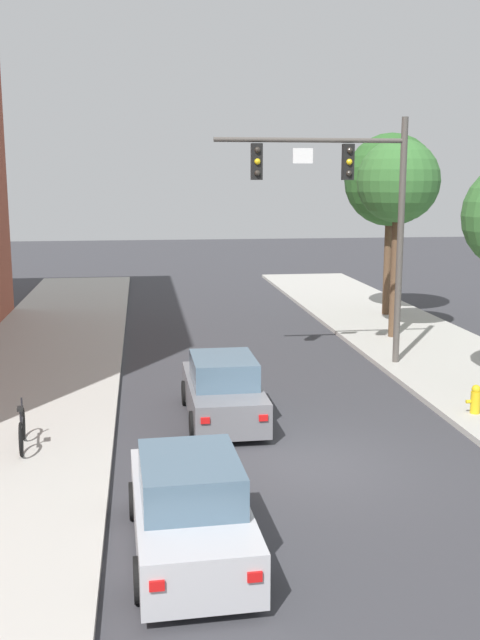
{
  "coord_description": "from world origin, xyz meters",
  "views": [
    {
      "loc": [
        -3.29,
        -14.04,
        5.76
      ],
      "look_at": [
        -0.63,
        5.67,
        2.0
      ],
      "focal_mm": 41.25,
      "sensor_mm": 36.0,
      "label": 1
    }
  ],
  "objects_px": {
    "car_following_silver": "(190,509)",
    "bicycle_leaning": "(22,430)",
    "street_tree_second": "(398,183)",
    "car_lead_grey": "(223,391)",
    "traffic_signal_mast": "(351,197)",
    "street_tree_third": "(391,180)",
    "fire_hydrant": "(475,399)"
  },
  "relations": [
    {
      "from": "fire_hydrant",
      "to": "street_tree_second",
      "type": "bearing_deg",
      "value": 83.39
    },
    {
      "from": "bicycle_leaning",
      "to": "fire_hydrant",
      "type": "relative_size",
      "value": 2.45
    },
    {
      "from": "fire_hydrant",
      "to": "street_tree_third",
      "type": "bearing_deg",
      "value": 80.32
    },
    {
      "from": "traffic_signal_mast",
      "to": "bicycle_leaning",
      "type": "distance_m",
      "value": 11.87
    },
    {
      "from": "car_lead_grey",
      "to": "bicycle_leaning",
      "type": "relative_size",
      "value": 2.41
    },
    {
      "from": "car_lead_grey",
      "to": "street_tree_second",
      "type": "relative_size",
      "value": 0.6
    },
    {
      "from": "traffic_signal_mast",
      "to": "street_tree_second",
      "type": "xyz_separation_m",
      "value": [
        2.81,
        3.75,
        0.41
      ]
    },
    {
      "from": "car_lead_grey",
      "to": "street_tree_third",
      "type": "height_order",
      "value": "street_tree_third"
    },
    {
      "from": "bicycle_leaning",
      "to": "street_tree_third",
      "type": "bearing_deg",
      "value": 48.15
    },
    {
      "from": "fire_hydrant",
      "to": "bicycle_leaning",
      "type": "bearing_deg",
      "value": -174.93
    },
    {
      "from": "fire_hydrant",
      "to": "street_tree_third",
      "type": "relative_size",
      "value": 0.09
    },
    {
      "from": "car_following_silver",
      "to": "bicycle_leaning",
      "type": "distance_m",
      "value": 5.74
    },
    {
      "from": "traffic_signal_mast",
      "to": "car_following_silver",
      "type": "xyz_separation_m",
      "value": [
        -5.62,
        -10.95,
        -4.58
      ]
    },
    {
      "from": "street_tree_third",
      "to": "car_following_silver",
      "type": "bearing_deg",
      "value": -116.81
    },
    {
      "from": "street_tree_third",
      "to": "street_tree_second",
      "type": "bearing_deg",
      "value": -105.69
    },
    {
      "from": "car_lead_grey",
      "to": "fire_hydrant",
      "type": "bearing_deg",
      "value": -7.59
    },
    {
      "from": "bicycle_leaning",
      "to": "street_tree_second",
      "type": "height_order",
      "value": "street_tree_second"
    },
    {
      "from": "fire_hydrant",
      "to": "street_tree_second",
      "type": "relative_size",
      "value": 0.1
    },
    {
      "from": "car_lead_grey",
      "to": "street_tree_third",
      "type": "xyz_separation_m",
      "value": [
        8.45,
        12.72,
        5.07
      ]
    },
    {
      "from": "bicycle_leaning",
      "to": "street_tree_second",
      "type": "relative_size",
      "value": 0.25
    },
    {
      "from": "car_lead_grey",
      "to": "fire_hydrant",
      "type": "relative_size",
      "value": 5.91
    },
    {
      "from": "car_lead_grey",
      "to": "street_tree_second",
      "type": "bearing_deg",
      "value": 48.85
    },
    {
      "from": "car_following_silver",
      "to": "fire_hydrant",
      "type": "relative_size",
      "value": 5.97
    },
    {
      "from": "car_following_silver",
      "to": "car_lead_grey",
      "type": "bearing_deg",
      "value": 79.1
    },
    {
      "from": "bicycle_leaning",
      "to": "fire_hydrant",
      "type": "height_order",
      "value": "bicycle_leaning"
    },
    {
      "from": "car_lead_grey",
      "to": "fire_hydrant",
      "type": "xyz_separation_m",
      "value": [
        6.14,
        -0.82,
        -0.22
      ]
    },
    {
      "from": "car_following_silver",
      "to": "bicycle_leaning",
      "type": "bearing_deg",
      "value": 124.79
    },
    {
      "from": "car_following_silver",
      "to": "street_tree_third",
      "type": "height_order",
      "value": "street_tree_third"
    },
    {
      "from": "traffic_signal_mast",
      "to": "car_lead_grey",
      "type": "height_order",
      "value": "traffic_signal_mast"
    },
    {
      "from": "car_lead_grey",
      "to": "bicycle_leaning",
      "type": "xyz_separation_m",
      "value": [
        -4.52,
        -1.76,
        -0.18
      ]
    },
    {
      "from": "traffic_signal_mast",
      "to": "car_following_silver",
      "type": "bearing_deg",
      "value": -117.17
    },
    {
      "from": "car_lead_grey",
      "to": "car_following_silver",
      "type": "bearing_deg",
      "value": -100.9
    }
  ]
}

